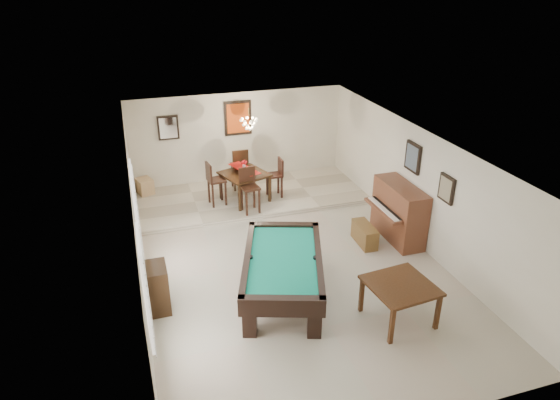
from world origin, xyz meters
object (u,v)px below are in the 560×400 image
piano_bench (365,234)px  flower_vase (244,165)px  apothecary_chest (157,288)px  pool_table (283,278)px  dining_chair_north (239,168)px  chandelier (249,120)px  upright_piano (393,213)px  dining_chair_west (217,183)px  dining_chair_south (250,191)px  square_table (399,302)px  dining_table (245,184)px  dining_chair_east (274,178)px  corner_bench (145,186)px

piano_bench → flower_vase: 3.60m
apothecary_chest → piano_bench: bearing=12.4°
pool_table → dining_chair_north: bearing=104.5°
piano_bench → chandelier: bearing=121.5°
upright_piano → piano_bench: 0.80m
dining_chair_north → dining_chair_west: 1.13m
dining_chair_south → flower_vase: bearing=79.8°
square_table → flower_vase: bearing=104.9°
dining_chair_south → dining_chair_west: 0.98m
pool_table → apothecary_chest: 2.29m
apothecary_chest → dining_table: bearing=56.2°
pool_table → upright_piano: bearing=43.3°
chandelier → dining_table: bearing=-132.6°
pool_table → dining_chair_south: dining_chair_south is taller
upright_piano → apothecary_chest: upright_piano is taller
dining_chair_south → dining_chair_east: 1.09m
pool_table → upright_piano: 3.38m
upright_piano → piano_bench: size_ratio=1.91×
dining_table → dining_chair_north: 0.81m
dining_chair_north → corner_bench: bearing=-8.9°
square_table → dining_chair_east: size_ratio=1.03×
dining_chair_north → dining_chair_east: size_ratio=1.11×
upright_piano → dining_chair_south: upright_piano is taller
upright_piano → corner_bench: bearing=142.6°
upright_piano → piano_bench: bearing=-178.0°
square_table → pool_table: bearing=145.1°
square_table → apothecary_chest: 4.31m
pool_table → chandelier: size_ratio=4.36×
dining_chair_west → dining_chair_east: size_ratio=1.09×
dining_table → dining_chair_east: size_ratio=1.01×
flower_vase → dining_chair_west: 0.84m
dining_table → pool_table: bearing=-94.1°
upright_piano → dining_chair_west: bearing=141.6°
dining_table → dining_chair_west: 0.74m
dining_chair_south → dining_chair_north: bearing=79.5°
flower_vase → corner_bench: bearing=153.9°
corner_bench → pool_table: bearing=-68.1°
square_table → dining_table: size_ratio=1.02×
corner_bench → chandelier: chandelier is taller
corner_bench → chandelier: size_ratio=0.77×
upright_piano → dining_table: 3.92m
apothecary_chest → corner_bench: bearing=89.0°
corner_bench → chandelier: bearing=-20.0°
dining_table → dining_chair_south: bearing=-92.7°
dining_table → dining_chair_west: size_ratio=0.93×
dining_chair_north → corner_bench: dining_chair_north is taller
dining_table → square_table: bearing=-75.1°
dining_chair_north → chandelier: chandelier is taller
apothecary_chest → dining_chair_east: size_ratio=0.86×
square_table → upright_piano: 2.95m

